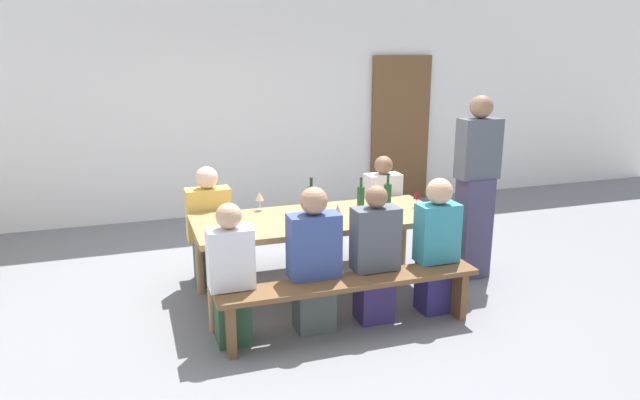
% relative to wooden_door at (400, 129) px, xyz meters
% --- Properties ---
extents(ground_plane, '(24.00, 24.00, 0.00)m').
position_rel_wooden_door_xyz_m(ground_plane, '(-2.23, -2.91, -1.05)').
color(ground_plane, slate).
extents(back_wall, '(14.00, 0.20, 3.20)m').
position_rel_wooden_door_xyz_m(back_wall, '(-2.23, 0.14, 0.55)').
color(back_wall, white).
rests_on(back_wall, ground).
extents(wooden_door, '(0.90, 0.06, 2.10)m').
position_rel_wooden_door_xyz_m(wooden_door, '(0.00, 0.00, 0.00)').
color(wooden_door, brown).
rests_on(wooden_door, ground).
extents(tasting_table, '(2.21, 0.89, 0.75)m').
position_rel_wooden_door_xyz_m(tasting_table, '(-2.23, -2.91, -0.37)').
color(tasting_table, '#9E7247').
rests_on(tasting_table, ground).
extents(bench_near, '(2.11, 0.30, 0.45)m').
position_rel_wooden_door_xyz_m(bench_near, '(-2.23, -3.66, -0.69)').
color(bench_near, brown).
rests_on(bench_near, ground).
extents(bench_far, '(2.11, 0.30, 0.45)m').
position_rel_wooden_door_xyz_m(bench_far, '(-2.23, -2.16, -0.69)').
color(bench_far, brown).
rests_on(bench_far, ground).
extents(wine_bottle_0, '(0.07, 0.07, 0.29)m').
position_rel_wooden_door_xyz_m(wine_bottle_0, '(-1.78, -2.78, -0.19)').
color(wine_bottle_0, '#194723').
rests_on(wine_bottle_0, tasting_table).
extents(wine_bottle_1, '(0.08, 0.08, 0.29)m').
position_rel_wooden_door_xyz_m(wine_bottle_1, '(-1.86, -3.27, -0.19)').
color(wine_bottle_1, '#194723').
rests_on(wine_bottle_1, tasting_table).
extents(wine_bottle_2, '(0.08, 0.08, 0.29)m').
position_rel_wooden_door_xyz_m(wine_bottle_2, '(-2.21, -2.62, -0.19)').
color(wine_bottle_2, '#143319').
rests_on(wine_bottle_2, tasting_table).
extents(wine_bottle_3, '(0.07, 0.07, 0.31)m').
position_rel_wooden_door_xyz_m(wine_bottle_3, '(-1.51, -2.78, -0.19)').
color(wine_bottle_3, '#194723').
rests_on(wine_bottle_3, tasting_table).
extents(wine_glass_0, '(0.07, 0.07, 0.17)m').
position_rel_wooden_door_xyz_m(wine_glass_0, '(-2.16, -3.16, -0.18)').
color(wine_glass_0, silver).
rests_on(wine_glass_0, tasting_table).
extents(wine_glass_1, '(0.08, 0.08, 0.17)m').
position_rel_wooden_door_xyz_m(wine_glass_1, '(-2.68, -2.54, -0.17)').
color(wine_glass_1, silver).
rests_on(wine_glass_1, tasting_table).
extents(wine_glass_2, '(0.06, 0.06, 0.16)m').
position_rel_wooden_door_xyz_m(wine_glass_2, '(-1.53, -2.59, -0.19)').
color(wine_glass_2, silver).
rests_on(wine_glass_2, tasting_table).
extents(wine_glass_3, '(0.06, 0.06, 0.17)m').
position_rel_wooden_door_xyz_m(wine_glass_3, '(-1.28, -2.91, -0.18)').
color(wine_glass_3, silver).
rests_on(wine_glass_3, tasting_table).
extents(seated_guest_near_0, '(0.34, 0.24, 1.10)m').
position_rel_wooden_door_xyz_m(seated_guest_near_0, '(-3.13, -3.51, -0.52)').
color(seated_guest_near_0, '#2C5037').
rests_on(seated_guest_near_0, ground).
extents(seated_guest_near_1, '(0.40, 0.24, 1.17)m').
position_rel_wooden_door_xyz_m(seated_guest_near_1, '(-2.48, -3.51, -0.49)').
color(seated_guest_near_1, '#49504E').
rests_on(seated_guest_near_1, ground).
extents(seated_guest_near_2, '(0.38, 0.24, 1.14)m').
position_rel_wooden_door_xyz_m(seated_guest_near_2, '(-1.96, -3.51, -0.51)').
color(seated_guest_near_2, navy).
rests_on(seated_guest_near_2, ground).
extents(seated_guest_near_3, '(0.35, 0.24, 1.16)m').
position_rel_wooden_door_xyz_m(seated_guest_near_3, '(-1.40, -3.51, -0.48)').
color(seated_guest_near_3, navy).
rests_on(seated_guest_near_3, ground).
extents(seated_guest_far_0, '(0.41, 0.24, 1.14)m').
position_rel_wooden_door_xyz_m(seated_guest_far_0, '(-3.12, -2.31, -0.51)').
color(seated_guest_far_0, '#2E4A53').
rests_on(seated_guest_far_0, ground).
extents(seated_guest_far_1, '(0.36, 0.24, 1.14)m').
position_rel_wooden_door_xyz_m(seated_guest_far_1, '(-1.34, -2.31, -0.51)').
color(seated_guest_far_1, '#3D4967').
rests_on(seated_guest_far_1, ground).
extents(standing_host, '(0.39, 0.24, 1.77)m').
position_rel_wooden_door_xyz_m(standing_host, '(-0.66, -2.94, -0.18)').
color(standing_host, '#413C5B').
rests_on(standing_host, ground).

